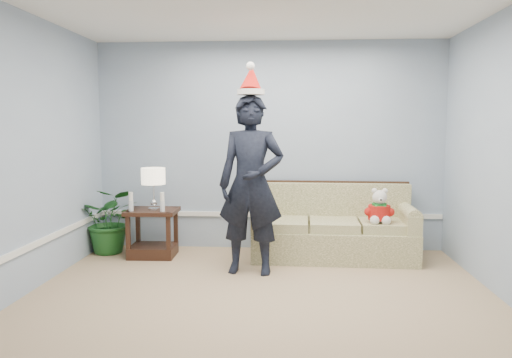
{
  "coord_description": "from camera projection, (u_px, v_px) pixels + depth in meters",
  "views": [
    {
      "loc": [
        0.26,
        -4.0,
        1.61
      ],
      "look_at": [
        -0.11,
        1.55,
        1.02
      ],
      "focal_mm": 35.0,
      "sensor_mm": 36.0,
      "label": 1
    }
  ],
  "objects": [
    {
      "name": "room_shell",
      "position": [
        256.0,
        158.0,
        4.02
      ],
      "size": [
        4.54,
        5.04,
        2.74
      ],
      "color": "tan",
      "rests_on": "ground"
    },
    {
      "name": "wainscot_trim",
      "position": [
        155.0,
        235.0,
        5.36
      ],
      "size": [
        4.49,
        4.99,
        0.06
      ],
      "color": "white",
      "rests_on": "room_shell"
    },
    {
      "name": "sofa",
      "position": [
        333.0,
        231.0,
        6.14
      ],
      "size": [
        1.97,
        0.89,
        0.91
      ],
      "rotation": [
        0.0,
        0.0,
        -0.03
      ],
      "color": "brown",
      "rests_on": "room_shell"
    },
    {
      "name": "side_table",
      "position": [
        153.0,
        238.0,
        6.18
      ],
      "size": [
        0.62,
        0.53,
        0.59
      ],
      "rotation": [
        0.0,
        0.0,
        0.02
      ],
      "color": "#391F14",
      "rests_on": "room_shell"
    },
    {
      "name": "table_lamp",
      "position": [
        153.0,
        178.0,
        6.05
      ],
      "size": [
        0.29,
        0.29,
        0.52
      ],
      "color": "silver",
      "rests_on": "side_table"
    },
    {
      "name": "candle_pair",
      "position": [
        147.0,
        203.0,
        5.99
      ],
      "size": [
        0.44,
        0.06,
        0.23
      ],
      "color": "silver",
      "rests_on": "side_table"
    },
    {
      "name": "houseplant",
      "position": [
        111.0,
        220.0,
        6.34
      ],
      "size": [
        0.8,
        0.71,
        0.84
      ],
      "primitive_type": "imported",
      "rotation": [
        0.0,
        0.0,
        0.07
      ],
      "color": "#1A501D",
      "rests_on": "room_shell"
    },
    {
      "name": "man",
      "position": [
        251.0,
        185.0,
        5.42
      ],
      "size": [
        0.75,
        0.53,
        1.95
      ],
      "primitive_type": "imported",
      "rotation": [
        0.0,
        0.0,
        -0.09
      ],
      "color": "black",
      "rests_on": "room_shell"
    },
    {
      "name": "santa_hat",
      "position": [
        251.0,
        81.0,
        5.32
      ],
      "size": [
        0.32,
        0.35,
        0.35
      ],
      "rotation": [
        0.0,
        0.0,
        -0.09
      ],
      "color": "silver",
      "rests_on": "man"
    },
    {
      "name": "teddy_bear",
      "position": [
        379.0,
        210.0,
        5.84
      ],
      "size": [
        0.26,
        0.3,
        0.42
      ],
      "rotation": [
        0.0,
        0.0,
        -0.02
      ],
      "color": "silver",
      "rests_on": "sofa"
    }
  ]
}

